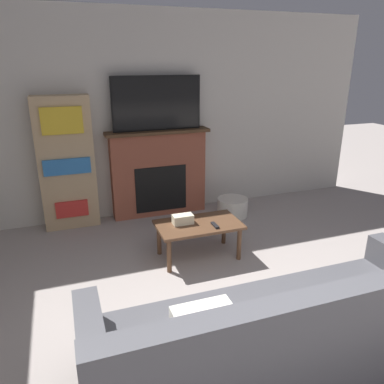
{
  "coord_description": "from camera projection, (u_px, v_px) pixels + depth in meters",
  "views": [
    {
      "loc": [
        -1.22,
        -1.13,
        2.08
      ],
      "look_at": [
        0.0,
        2.33,
        0.77
      ],
      "focal_mm": 35.0,
      "sensor_mm": 36.0,
      "label": 1
    }
  ],
  "objects": [
    {
      "name": "fireplace",
      "position": [
        159.0,
        173.0,
        5.17
      ],
      "size": [
        1.4,
        0.28,
        1.19
      ],
      "color": "brown",
      "rests_on": "ground_plane"
    },
    {
      "name": "storage_basket",
      "position": [
        232.0,
        207.0,
        5.24
      ],
      "size": [
        0.43,
        0.43,
        0.25
      ],
      "color": "silver",
      "rests_on": "ground_plane"
    },
    {
      "name": "tissue_box",
      "position": [
        183.0,
        219.0,
        4.03
      ],
      "size": [
        0.22,
        0.12,
        0.1
      ],
      "color": "beige",
      "rests_on": "coffee_table"
    },
    {
      "name": "tv",
      "position": [
        157.0,
        103.0,
        4.84
      ],
      "size": [
        1.18,
        0.03,
        0.7
      ],
      "color": "black",
      "rests_on": "fireplace"
    },
    {
      "name": "remote_control",
      "position": [
        215.0,
        225.0,
        3.98
      ],
      "size": [
        0.04,
        0.15,
        0.02
      ],
      "color": "black",
      "rests_on": "coffee_table"
    },
    {
      "name": "coffee_table",
      "position": [
        199.0,
        228.0,
        4.07
      ],
      "size": [
        0.91,
        0.53,
        0.4
      ],
      "color": "brown",
      "rests_on": "ground_plane"
    },
    {
      "name": "couch",
      "position": [
        279.0,
        340.0,
        2.52
      ],
      "size": [
        2.57,
        0.86,
        0.86
      ],
      "color": "#4C4C51",
      "rests_on": "ground_plane"
    },
    {
      "name": "bookshelf",
      "position": [
        67.0,
        164.0,
        4.7
      ],
      "size": [
        0.68,
        0.29,
        1.68
      ],
      "color": "tan",
      "rests_on": "ground_plane"
    },
    {
      "name": "wall_back",
      "position": [
        154.0,
        116.0,
        5.05
      ],
      "size": [
        6.34,
        0.06,
        2.7
      ],
      "color": "beige",
      "rests_on": "ground_plane"
    }
  ]
}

